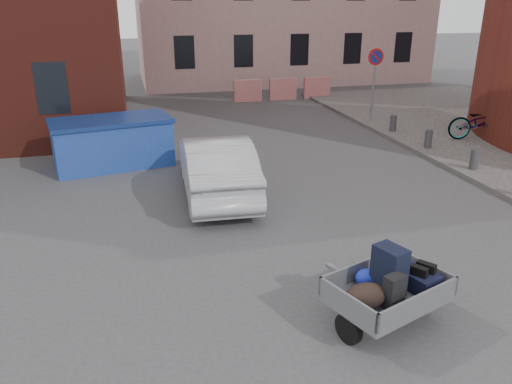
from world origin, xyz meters
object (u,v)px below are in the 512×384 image
object	(u,v)px
dumpster	(112,142)
silver_car	(216,166)
trailer	(387,288)
bicycle	(482,122)

from	to	relation	value
dumpster	silver_car	world-z (taller)	silver_car
trailer	silver_car	size ratio (longest dim) A/B	0.45
trailer	silver_car	xyz separation A→B (m)	(-1.41, 5.75, 0.11)
trailer	bicycle	distance (m)	11.36
silver_car	bicycle	distance (m)	9.55
trailer	dumpster	xyz separation A→B (m)	(-3.83, 8.68, 0.07)
trailer	bicycle	world-z (taller)	bicycle
dumpster	bicycle	distance (m)	11.64
dumpster	silver_car	size ratio (longest dim) A/B	0.80
dumpster	bicycle	bearing A→B (deg)	-13.01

